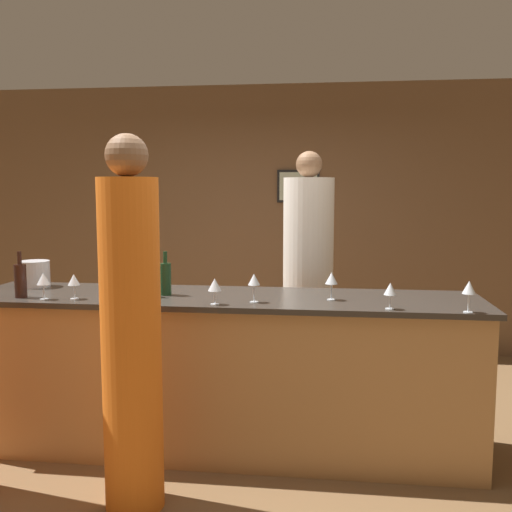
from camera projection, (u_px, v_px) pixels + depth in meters
The scene contains 16 objects.
ground_plane at pixel (223, 447), 3.81m from camera, with size 14.00×14.00×0.00m, color brown.
back_wall at pixel (264, 219), 6.07m from camera, with size 8.00×0.08×2.80m.
bar_counter at pixel (222, 372), 3.75m from camera, with size 3.32×0.75×1.03m.
bartender at pixel (308, 291), 4.41m from camera, with size 0.39×0.39×2.00m.
guest_1 at pixel (131, 336), 3.00m from camera, with size 0.32×0.32×2.00m.
wine_bottle_0 at pixel (20, 280), 3.62m from camera, with size 0.08×0.08×0.29m.
wine_bottle_1 at pixel (141, 278), 3.64m from camera, with size 0.07×0.07×0.31m.
wine_bottle_2 at pixel (166, 278), 3.70m from camera, with size 0.07×0.07×0.29m.
ice_bucket at pixel (35, 274), 4.02m from camera, with size 0.21×0.21×0.18m.
wine_glass_0 at pixel (43, 279), 3.54m from camera, with size 0.08×0.08×0.17m.
wine_glass_1 at pixel (331, 279), 3.53m from camera, with size 0.08×0.08×0.17m.
wine_glass_2 at pixel (390, 290), 3.25m from camera, with size 0.07×0.07×0.15m.
wine_glass_3 at pixel (74, 280), 3.56m from camera, with size 0.08×0.08×0.16m.
wine_glass_4 at pixel (215, 285), 3.38m from camera, with size 0.08×0.08×0.16m.
wine_glass_5 at pixel (254, 280), 3.45m from camera, with size 0.07×0.07×0.18m.
wine_glass_6 at pixel (469, 288), 3.16m from camera, with size 0.08×0.08×0.18m.
Camera 1 is at (0.67, -3.58, 1.71)m, focal length 40.00 mm.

